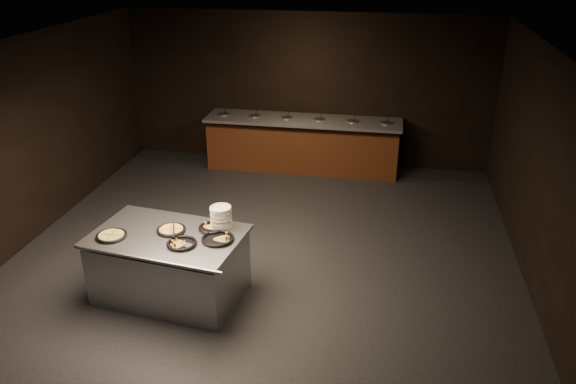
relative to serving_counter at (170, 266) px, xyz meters
name	(u,v)px	position (x,y,z in m)	size (l,w,h in m)	color
room	(259,166)	(0.94, 0.92, 1.04)	(7.02, 8.02, 2.92)	black
salad_bar	(303,147)	(0.94, 4.48, 0.02)	(3.70, 0.83, 1.18)	#572E14
serving_counter	(170,266)	(0.00, 0.00, 0.00)	(1.93, 1.38, 0.86)	silver
plate_stack	(221,217)	(0.60, 0.30, 0.58)	(0.26, 0.26, 0.27)	silver
pan_veggie_whole	(111,236)	(-0.62, -0.18, 0.47)	(0.37, 0.37, 0.04)	black
pan_cheese_whole	(171,230)	(0.02, 0.09, 0.47)	(0.35, 0.35, 0.04)	black
pan_cheese_slices_a	(212,227)	(0.50, 0.24, 0.47)	(0.34, 0.34, 0.04)	black
pan_cheese_slices_b	(182,243)	(0.27, -0.20, 0.47)	(0.35, 0.35, 0.04)	black
pan_veggie_slices	(218,239)	(0.65, -0.02, 0.47)	(0.39, 0.39, 0.04)	black
server_left	(174,231)	(0.10, -0.02, 0.52)	(0.16, 0.29, 0.15)	silver
server_right	(181,239)	(0.26, -0.20, 0.52)	(0.30, 0.17, 0.15)	silver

